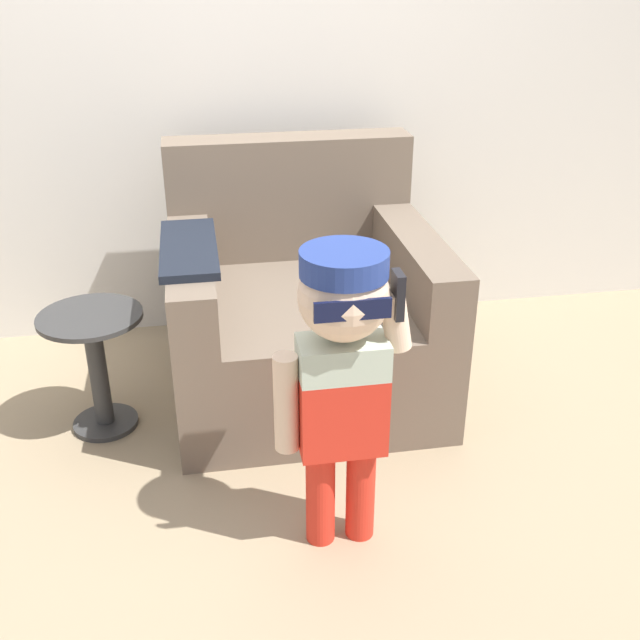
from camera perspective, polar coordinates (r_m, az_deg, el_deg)
The scene contains 5 objects.
ground_plane at distance 3.02m, azimuth -5.18°, elevation -7.06°, with size 10.00×10.00×0.00m, color #998466.
wall_back at distance 3.41m, azimuth -7.54°, elevation 20.16°, with size 10.00×0.05×2.60m.
armchair at distance 3.07m, azimuth -1.40°, elevation 0.76°, with size 1.06×1.03×0.96m.
person_child at distance 2.09m, azimuth 1.68°, elevation -2.93°, with size 0.39×0.30×0.96m.
side_table at distance 2.91m, azimuth -16.67°, elevation -2.94°, with size 0.38×0.38×0.48m.
Camera 1 is at (-0.16, -2.51, 1.67)m, focal length 42.00 mm.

